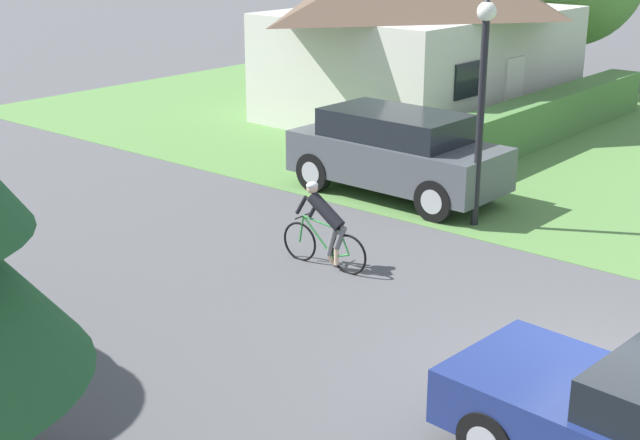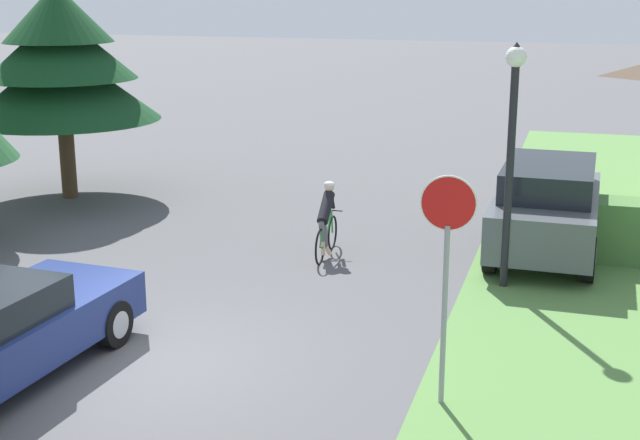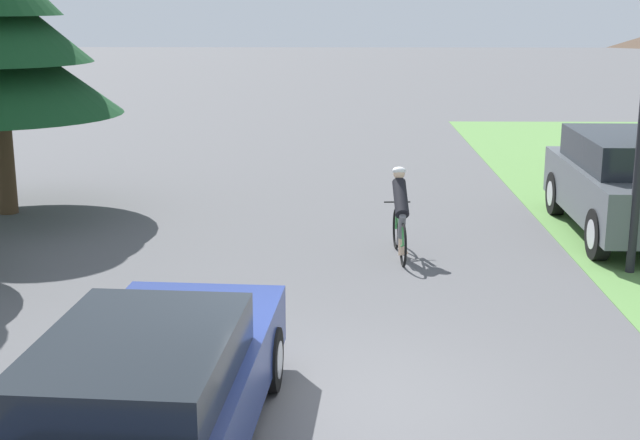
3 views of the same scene
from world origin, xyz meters
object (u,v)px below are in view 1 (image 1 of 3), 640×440
parked_suv_right (396,152)px  cyclist (324,227)px  cottage_house (423,25)px  street_lamp (483,80)px

parked_suv_right → cyclist: bearing=110.6°
cottage_house → street_lamp: (-7.74, -6.46, 0.15)m
cyclist → parked_suv_right: (4.07, 1.44, 0.24)m
cyclist → street_lamp: (3.49, -0.82, 2.07)m
cyclist → parked_suv_right: size_ratio=0.38×
cottage_house → cyclist: (-11.23, -5.64, -1.92)m
parked_suv_right → street_lamp: bearing=166.7°
street_lamp → parked_suv_right: bearing=75.6°
parked_suv_right → street_lamp: street_lamp is taller
parked_suv_right → street_lamp: size_ratio=1.08×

